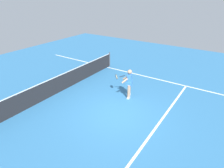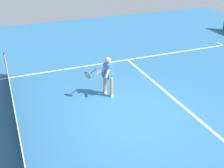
% 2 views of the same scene
% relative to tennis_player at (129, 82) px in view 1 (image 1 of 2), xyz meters
% --- Properties ---
extents(ground_plane, '(26.79, 26.79, 0.00)m').
position_rel_tennis_player_xyz_m(ground_plane, '(-1.68, -0.37, -0.85)').
color(ground_plane, teal).
extents(service_line_marking, '(9.38, 0.10, 0.01)m').
position_rel_tennis_player_xyz_m(service_line_marking, '(-1.68, -2.22, -0.84)').
color(service_line_marking, white).
rests_on(service_line_marking, ground).
extents(sideline_right_marking, '(0.10, 18.61, 0.01)m').
position_rel_tennis_player_xyz_m(sideline_right_marking, '(3.01, -0.37, -0.84)').
color(sideline_right_marking, white).
rests_on(sideline_right_marking, ground).
extents(court_net, '(10.06, 0.08, 1.06)m').
position_rel_tennis_player_xyz_m(court_net, '(-1.68, 3.45, -0.35)').
color(court_net, '#4C4C51').
rests_on(court_net, ground).
extents(tennis_player, '(0.67, 1.11, 1.55)m').
position_rel_tennis_player_xyz_m(tennis_player, '(0.00, 0.00, 0.00)').
color(tennis_player, tan).
rests_on(tennis_player, ground).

